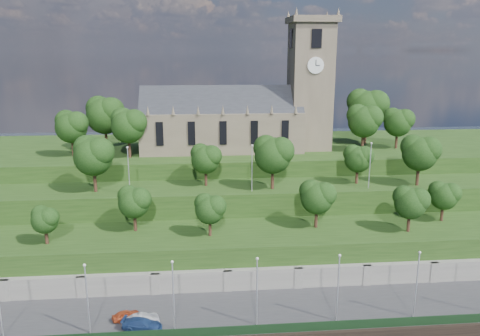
{
  "coord_description": "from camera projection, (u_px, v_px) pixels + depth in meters",
  "views": [
    {
      "loc": [
        -8.52,
        -48.17,
        34.74
      ],
      "look_at": [
        -1.63,
        30.0,
        15.0
      ],
      "focal_mm": 35.0,
      "sensor_mm": 36.0,
      "label": 1
    }
  ],
  "objects": [
    {
      "name": "promenade",
      "position": [
        268.0,
        316.0,
        61.28
      ],
      "size": [
        160.0,
        12.0,
        2.0
      ],
      "primitive_type": "cube",
      "color": "#2D2D30",
      "rests_on": "ground"
    },
    {
      "name": "retaining_wall",
      "position": [
        262.0,
        283.0,
        66.69
      ],
      "size": [
        160.0,
        2.1,
        5.0
      ],
      "color": "slate",
      "rests_on": "ground"
    },
    {
      "name": "trees_lower",
      "position": [
        282.0,
        201.0,
        70.53
      ],
      "size": [
        65.22,
        8.76,
        7.51
      ],
      "color": "#341D14",
      "rests_on": "embankment_lower"
    },
    {
      "name": "lamp_posts_upper",
      "position": [
        252.0,
        164.0,
        76.8
      ],
      "size": [
        40.36,
        0.36,
        7.96
      ],
      "color": "#B2B2B7",
      "rests_on": "embankment_upper"
    },
    {
      "name": "car_right",
      "position": [
        142.0,
        324.0,
        56.31
      ],
      "size": [
        5.15,
        2.92,
        1.41
      ],
      "primitive_type": "imported",
      "rotation": [
        0.0,
        0.0,
        1.36
      ],
      "color": "navy",
      "rests_on": "promenade"
    },
    {
      "name": "lamp_posts_promenade",
      "position": [
        257.0,
        287.0,
        56.24
      ],
      "size": [
        60.36,
        0.36,
        9.0
      ],
      "color": "#B2B2B7",
      "rests_on": "promenade"
    },
    {
      "name": "trees_upper",
      "position": [
        260.0,
        154.0,
        78.45
      ],
      "size": [
        61.62,
        8.52,
        9.39
      ],
      "color": "#341D14",
      "rests_on": "embankment_upper"
    },
    {
      "name": "embankment_lower",
      "position": [
        257.0,
        256.0,
        72.14
      ],
      "size": [
        160.0,
        12.0,
        8.0
      ],
      "primitive_type": "cube",
      "color": "#1E3A13",
      "rests_on": "ground"
    },
    {
      "name": "church",
      "position": [
        245.0,
        113.0,
        94.73
      ],
      "size": [
        38.6,
        12.35,
        27.6
      ],
      "color": "brown",
      "rests_on": "hilltop"
    },
    {
      "name": "embankment_upper",
      "position": [
        250.0,
        219.0,
        82.28
      ],
      "size": [
        160.0,
        10.0,
        12.0
      ],
      "primitive_type": "cube",
      "color": "#1E3A13",
      "rests_on": "ground"
    },
    {
      "name": "hilltop",
      "position": [
        239.0,
        179.0,
        102.2
      ],
      "size": [
        160.0,
        32.0,
        15.0
      ],
      "primitive_type": "cube",
      "color": "#1E3A13",
      "rests_on": "ground"
    },
    {
      "name": "fence",
      "position": [
        275.0,
        328.0,
        55.68
      ],
      "size": [
        160.0,
        0.1,
        1.2
      ],
      "primitive_type": "cube",
      "color": "black",
      "rests_on": "promenade"
    },
    {
      "name": "car_middle",
      "position": [
        142.0,
        320.0,
        57.39
      ],
      "size": [
        4.29,
        2.41,
        1.34
      ],
      "primitive_type": "imported",
      "rotation": [
        0.0,
        0.0,
        1.83
      ],
      "color": "#9C9BA0",
      "rests_on": "promenade"
    },
    {
      "name": "car_left",
      "position": [
        126.0,
        315.0,
        58.54
      ],
      "size": [
        3.68,
        2.62,
        1.16
      ],
      "primitive_type": "imported",
      "rotation": [
        0.0,
        0.0,
        1.98
      ],
      "color": "#A03A1A",
      "rests_on": "promenade"
    },
    {
      "name": "trees_hilltop",
      "position": [
        248.0,
        116.0,
        94.43
      ],
      "size": [
        71.26,
        17.12,
        11.83
      ],
      "color": "#341D14",
      "rests_on": "hilltop"
    }
  ]
}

